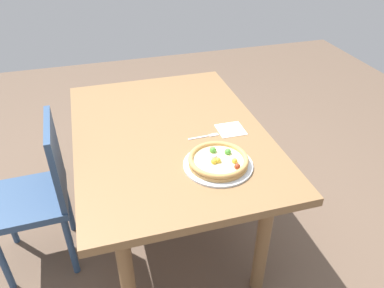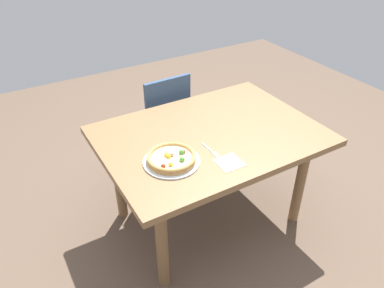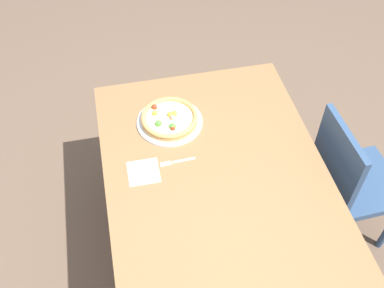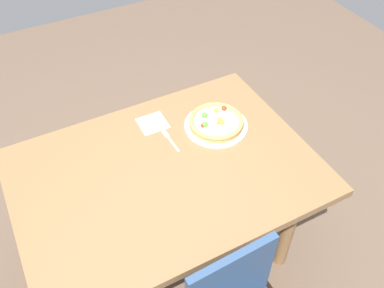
% 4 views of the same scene
% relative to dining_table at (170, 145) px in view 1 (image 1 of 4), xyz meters
% --- Properties ---
extents(ground_plane, '(6.00, 6.00, 0.00)m').
position_rel_dining_table_xyz_m(ground_plane, '(0.00, 0.00, -0.65)').
color(ground_plane, brown).
extents(dining_table, '(1.39, 1.00, 0.74)m').
position_rel_dining_table_xyz_m(dining_table, '(0.00, 0.00, 0.00)').
color(dining_table, olive).
rests_on(dining_table, ground).
extents(chair_near, '(0.41, 0.41, 0.88)m').
position_rel_dining_table_xyz_m(chair_near, '(-0.00, -0.71, -0.16)').
color(chair_near, navy).
rests_on(chair_near, ground).
extents(plate, '(0.33, 0.33, 0.01)m').
position_rel_dining_table_xyz_m(plate, '(0.36, 0.15, 0.10)').
color(plate, silver).
rests_on(plate, dining_table).
extents(pizza, '(0.28, 0.28, 0.05)m').
position_rel_dining_table_xyz_m(pizza, '(0.36, 0.15, 0.12)').
color(pizza, tan).
rests_on(pizza, plate).
extents(fork, '(0.02, 0.17, 0.00)m').
position_rel_dining_table_xyz_m(fork, '(0.10, 0.17, 0.09)').
color(fork, silver).
rests_on(fork, dining_table).
extents(napkin, '(0.14, 0.14, 0.00)m').
position_rel_dining_table_xyz_m(napkin, '(0.08, 0.32, 0.09)').
color(napkin, white).
rests_on(napkin, dining_table).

